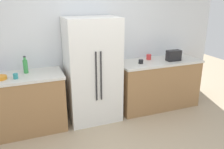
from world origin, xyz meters
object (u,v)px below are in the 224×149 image
(cup_b, at_px, (141,62))
(bowl_a, at_px, (0,78))
(bottle_b, at_px, (25,66))
(refrigerator, at_px, (93,71))
(toaster, at_px, (174,56))
(cup_c, at_px, (16,76))
(cup_a, at_px, (149,57))

(cup_b, relative_size, bowl_a, 0.44)
(bottle_b, bearing_deg, refrigerator, -6.36)
(toaster, height_order, cup_b, toaster)
(cup_c, bearing_deg, refrigerator, 5.44)
(toaster, distance_m, cup_a, 0.46)
(toaster, distance_m, bowl_a, 3.00)
(refrigerator, xyz_separation_m, cup_c, (-1.22, -0.12, 0.09))
(bottle_b, relative_size, bowl_a, 1.41)
(cup_b, bearing_deg, toaster, -3.74)
(cup_b, relative_size, cup_c, 1.09)
(toaster, bearing_deg, bowl_a, 179.43)
(toaster, xyz_separation_m, bowl_a, (-3.00, 0.03, -0.08))
(cup_b, bearing_deg, bowl_a, -179.66)
(bottle_b, relative_size, cup_a, 2.74)
(refrigerator, xyz_separation_m, cup_a, (1.17, 0.15, 0.10))
(toaster, bearing_deg, cup_a, 148.47)
(cup_b, bearing_deg, cup_a, 35.79)
(bottle_b, distance_m, bowl_a, 0.42)
(refrigerator, height_order, cup_c, refrigerator)
(cup_a, xyz_separation_m, cup_c, (-2.39, -0.26, -0.01))
(bowl_a, bearing_deg, cup_b, 0.34)
(toaster, bearing_deg, refrigerator, 176.56)
(refrigerator, bearing_deg, toaster, -3.44)
(toaster, xyz_separation_m, cup_a, (-0.39, 0.24, -0.05))
(cup_a, distance_m, bowl_a, 2.61)
(refrigerator, height_order, cup_b, refrigerator)
(bottle_b, xyz_separation_m, cup_b, (1.96, -0.17, -0.08))
(cup_a, distance_m, cup_b, 0.34)
(cup_c, height_order, bowl_a, cup_c)
(refrigerator, relative_size, toaster, 6.69)
(bottle_b, xyz_separation_m, cup_c, (-0.15, -0.23, -0.08))
(refrigerator, bearing_deg, cup_b, -3.21)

